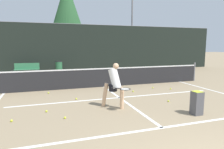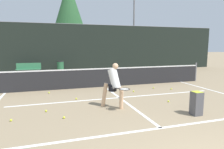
{
  "view_description": "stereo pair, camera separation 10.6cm",
  "coord_description": "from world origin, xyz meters",
  "views": [
    {
      "loc": [
        -2.69,
        -1.82,
        2.05
      ],
      "look_at": [
        -0.32,
        5.38,
        0.95
      ],
      "focal_mm": 32.0,
      "sensor_mm": 36.0,
      "label": 1
    },
    {
      "loc": [
        -2.59,
        -1.85,
        2.05
      ],
      "look_at": [
        -0.32,
        5.38,
        0.95
      ],
      "focal_mm": 32.0,
      "sensor_mm": 36.0,
      "label": 2
    }
  ],
  "objects": [
    {
      "name": "tennis_ball_scattered_6",
      "position": [
        -2.67,
        7.0,
        0.03
      ],
      "size": [
        0.07,
        0.07,
        0.07
      ],
      "primitive_type": "sphere",
      "color": "#D1E033",
      "rests_on": "ground"
    },
    {
      "name": "tennis_ball_scattered_7",
      "position": [
        -2.27,
        3.72,
        0.03
      ],
      "size": [
        0.07,
        0.07,
        0.07
      ],
      "primitive_type": "sphere",
      "color": "#D1E033",
      "rests_on": "ground"
    },
    {
      "name": "floodlight_mast",
      "position": [
        5.84,
        17.51,
        6.36
      ],
      "size": [
        1.1,
        0.24,
        10.29
      ],
      "color": "slate",
      "rests_on": "ground"
    },
    {
      "name": "court_sideline_right",
      "position": [
        4.51,
        4.99,
        0.0
      ],
      "size": [
        0.1,
        6.33,
        0.01
      ],
      "primitive_type": "cube",
      "color": "white",
      "rests_on": "ground"
    },
    {
      "name": "ball_hopper",
      "position": [
        1.51,
        2.86,
        0.37
      ],
      "size": [
        0.28,
        0.28,
        0.71
      ],
      "color": "#4C4C51",
      "rests_on": "ground"
    },
    {
      "name": "tennis_ball_scattered_5",
      "position": [
        1.5,
        4.29,
        0.03
      ],
      "size": [
        0.07,
        0.07,
        0.07
      ],
      "primitive_type": "sphere",
      "color": "#D1E033",
      "rests_on": "ground"
    },
    {
      "name": "trash_bin",
      "position": [
        -1.85,
        13.04,
        0.47
      ],
      "size": [
        0.49,
        0.49,
        0.94
      ],
      "color": "#28603D",
      "rests_on": "ground"
    },
    {
      "name": "courtside_bench",
      "position": [
        -3.98,
        12.86,
        0.47
      ],
      "size": [
        1.62,
        0.47,
        0.86
      ],
      "rotation": [
        0.0,
        0.0,
        -0.06
      ],
      "color": "#33724C",
      "rests_on": "ground"
    },
    {
      "name": "building_far",
      "position": [
        0.0,
        28.08,
        2.3
      ],
      "size": [
        36.0,
        2.4,
        4.59
      ],
      "primitive_type": "cube",
      "color": "beige",
      "rests_on": "ground"
    },
    {
      "name": "player_practicing",
      "position": [
        -0.61,
        4.26,
        0.81
      ],
      "size": [
        0.83,
        1.09,
        1.5
      ],
      "rotation": [
        0.0,
        0.0,
        -0.74
      ],
      "color": "#DBAD84",
      "rests_on": "ground"
    },
    {
      "name": "tennis_ball_scattered_8",
      "position": [
        -3.67,
        3.94,
        0.03
      ],
      "size": [
        0.07,
        0.07,
        0.07
      ],
      "primitive_type": "sphere",
      "color": "#D1E033",
      "rests_on": "ground"
    },
    {
      "name": "tennis_ball_scattered_1",
      "position": [
        2.82,
        6.07,
        0.03
      ],
      "size": [
        0.07,
        0.07,
        0.07
      ],
      "primitive_type": "sphere",
      "color": "#D1E033",
      "rests_on": "ground"
    },
    {
      "name": "tennis_ball_scattered_3",
      "position": [
        0.93,
        6.15,
        0.03
      ],
      "size": [
        0.07,
        0.07,
        0.07
      ],
      "primitive_type": "sphere",
      "color": "#D1E033",
      "rests_on": "ground"
    },
    {
      "name": "tennis_ball_scattered_0",
      "position": [
        2.14,
        6.53,
        0.03
      ],
      "size": [
        0.07,
        0.07,
        0.07
      ],
      "primitive_type": "sphere",
      "color": "#D1E033",
      "rests_on": "ground"
    },
    {
      "name": "court_service_line",
      "position": [
        0.0,
        5.42,
        0.0
      ],
      "size": [
        8.25,
        0.1,
        0.01
      ],
      "primitive_type": "cube",
      "color": "white",
      "rests_on": "ground"
    },
    {
      "name": "tennis_ball_scattered_2",
      "position": [
        -2.76,
        4.48,
        0.03
      ],
      "size": [
        0.07,
        0.07,
        0.07
      ],
      "primitive_type": "sphere",
      "color": "#D1E033",
      "rests_on": "ground"
    },
    {
      "name": "court_center_mark",
      "position": [
        0.0,
        4.99,
        0.0
      ],
      "size": [
        0.1,
        5.33,
        0.01
      ],
      "primitive_type": "cube",
      "color": "white",
      "rests_on": "ground"
    },
    {
      "name": "court_baseline_near",
      "position": [
        0.0,
        2.32,
        0.0
      ],
      "size": [
        11.0,
        0.1,
        0.01
      ],
      "primitive_type": "cube",
      "color": "white",
      "rests_on": "ground"
    },
    {
      "name": "parked_car",
      "position": [
        -2.95,
        17.37,
        0.63
      ],
      "size": [
        1.8,
        4.55,
        1.49
      ],
      "color": "navy",
      "rests_on": "ground"
    },
    {
      "name": "tree_mid",
      "position": [
        -0.4,
        20.26,
        6.23
      ],
      "size": [
        3.31,
        3.31,
        8.82
      ],
      "color": "brown",
      "rests_on": "ground"
    },
    {
      "name": "tree_west",
      "position": [
        -0.89,
        19.26,
        2.87
      ],
      "size": [
        2.82,
        2.82,
        3.37
      ],
      "color": "brown",
      "rests_on": "ground"
    },
    {
      "name": "tree_east",
      "position": [
        1.21,
        20.72,
        3.61
      ],
      "size": [
        3.63,
        3.63,
        4.1
      ],
      "color": "brown",
      "rests_on": "ground"
    },
    {
      "name": "tennis_ball_scattered_4",
      "position": [
        -1.67,
        5.66,
        0.03
      ],
      "size": [
        0.07,
        0.07,
        0.07
      ],
      "primitive_type": "sphere",
      "color": "#D1E033",
      "rests_on": "ground"
    },
    {
      "name": "net",
      "position": [
        0.0,
        7.66,
        0.51
      ],
      "size": [
        11.09,
        0.09,
        1.07
      ],
      "color": "slate",
      "rests_on": "ground"
    },
    {
      "name": "fence_back",
      "position": [
        0.0,
        13.83,
        1.84
      ],
      "size": [
        24.0,
        0.06,
        3.7
      ],
      "color": "black",
      "rests_on": "ground"
    }
  ]
}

